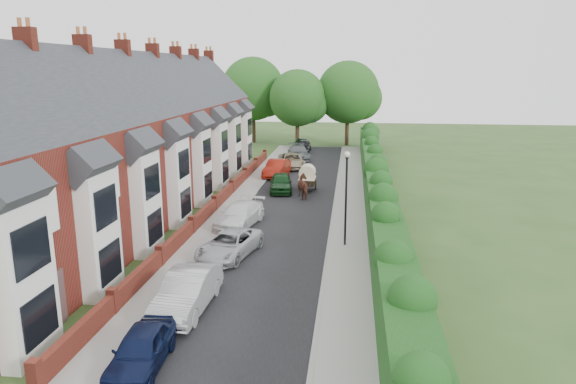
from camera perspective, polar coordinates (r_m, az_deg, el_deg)
name	(u,v)px	position (r m, az deg, el deg)	size (l,w,h in m)	color
ground	(270,272)	(24.35, -1.97, -8.89)	(140.00, 140.00, 0.00)	#2D4C1E
road	(289,210)	(34.74, 0.06, -1.96)	(6.00, 58.00, 0.02)	black
pavement_hedge_side	(349,211)	(34.48, 6.84, -2.09)	(2.20, 58.00, 0.12)	gray
pavement_house_side	(233,207)	(35.39, -6.14, -1.67)	(1.70, 58.00, 0.12)	gray
kerb_hedge_side	(334,210)	(34.50, 5.10, -2.04)	(0.18, 58.00, 0.13)	gray
kerb_house_side	(244,207)	(35.22, -4.87, -1.71)	(0.18, 58.00, 0.13)	gray
hedge	(378,189)	(34.15, 9.94, 0.31)	(2.10, 58.00, 2.85)	#153912
terrace_row	(131,144)	(35.64, -17.00, 5.17)	(9.05, 40.50, 11.50)	maroon
garden_wall_row	(215,205)	(34.59, -8.14, -1.40)	(0.35, 40.35, 1.10)	maroon
lamppost	(346,187)	(26.90, 6.49, 0.58)	(0.32, 0.32, 5.16)	black
tree_far_left	(300,99)	(62.72, 1.39, 10.24)	(7.14, 6.80, 9.29)	#332316
tree_far_right	(351,94)	(64.37, 7.03, 10.77)	(7.98, 7.60, 10.31)	#332316
tree_far_back	(256,91)	(66.49, -3.54, 11.19)	(8.40, 8.00, 10.82)	#332316
car_navy	(141,350)	(17.58, -16.03, -16.49)	(1.51, 3.75, 1.28)	#0B1333
car_silver_a	(187,292)	(20.89, -11.16, -10.80)	(1.62, 4.66, 1.53)	#ADADB2
car_silver_b	(230,244)	(26.25, -6.52, -5.79)	(2.12, 4.59, 1.28)	#B0B2B8
car_white	(239,215)	(31.17, -5.41, -2.54)	(1.94, 4.77, 1.38)	white
car_green	(281,183)	(39.73, -0.80, 1.06)	(1.68, 4.18, 1.42)	#103514
car_red	(277,168)	(45.31, -1.24, 2.65)	(1.58, 4.53, 1.49)	maroon
car_beige	(292,161)	(49.41, 0.41, 3.50)	(2.29, 4.96, 1.38)	tan
car_grey	(299,152)	(54.12, 1.18, 4.43)	(2.06, 5.08, 1.47)	#56595D
car_black	(303,146)	(59.04, 1.70, 5.12)	(1.60, 3.97, 1.35)	black
horse	(305,187)	(37.66, 1.86, 0.59)	(0.93, 2.05, 1.73)	#572E20
horse_cart	(307,176)	(39.74, 2.16, 1.77)	(1.32, 2.91, 2.10)	black
car_extra_far	(301,144)	(61.02, 1.42, 5.39)	(1.57, 3.91, 1.33)	black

